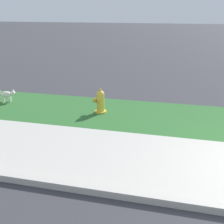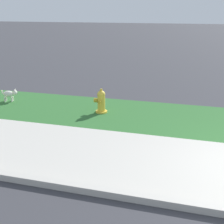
% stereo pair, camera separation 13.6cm
% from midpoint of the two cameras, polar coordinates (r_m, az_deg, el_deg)
% --- Properties ---
extents(fire_hydrant_far_end, '(0.37, 0.40, 0.68)m').
position_cam_midpoint_polar(fire_hydrant_far_end, '(8.69, -1.56, 1.95)').
color(fire_hydrant_far_end, gold).
rests_on(fire_hydrant_far_end, ground).
extents(small_white_dog, '(0.49, 0.27, 0.41)m').
position_cam_midpoint_polar(small_white_dog, '(10.26, -17.83, 3.14)').
color(small_white_dog, silver).
rests_on(small_white_dog, ground).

